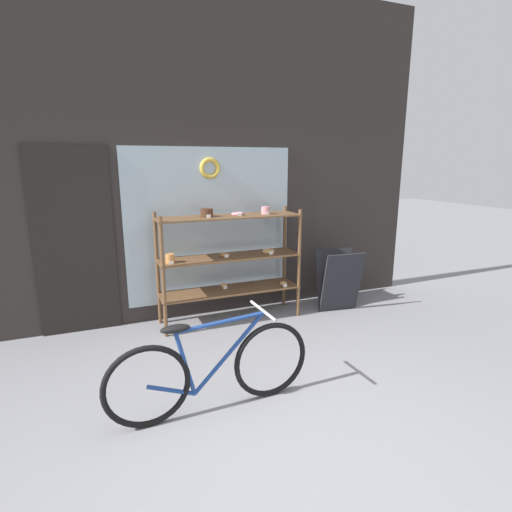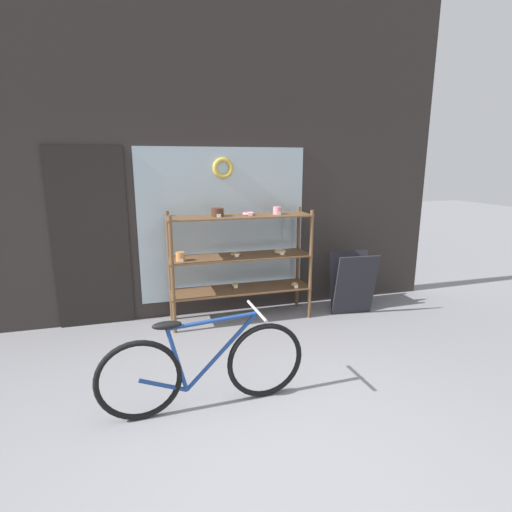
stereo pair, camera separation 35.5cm
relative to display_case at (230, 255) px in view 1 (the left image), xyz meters
name	(u,v)px [view 1 (the left image)]	position (x,y,z in m)	size (l,w,h in m)	color
ground_plane	(303,462)	(-0.33, -2.50, -0.83)	(30.00, 30.00, 0.00)	gray
storefront_facade	(190,160)	(-0.36, 0.37, 1.11)	(6.28, 0.13, 3.98)	#2D2826
display_case	(230,255)	(0.00, 0.00, 0.00)	(1.72, 0.46, 1.40)	brown
bicycle	(212,370)	(-0.73, -1.74, -0.48)	(1.65, 0.46, 0.78)	black
sandwich_board	(339,281)	(1.42, -0.22, -0.42)	(0.56, 0.42, 0.79)	#232328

